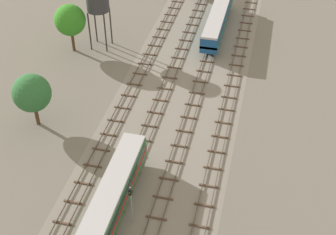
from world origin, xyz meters
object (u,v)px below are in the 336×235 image
object	(u,v)px
passenger_coach_left_nearest	(105,213)
diesel_railcar_centre_left_near	(218,18)
water_tower	(98,1)
signal_post_nearest	(131,201)

from	to	relation	value
passenger_coach_left_nearest	diesel_railcar_centre_left_near	xyz separation A→B (m)	(4.82, 46.16, -0.02)
passenger_coach_left_nearest	diesel_railcar_centre_left_near	distance (m)	46.41
diesel_railcar_centre_left_near	water_tower	bearing A→B (deg)	-152.06
diesel_railcar_centre_left_near	signal_post_nearest	world-z (taller)	signal_post_nearest
passenger_coach_left_nearest	water_tower	bearing A→B (deg)	110.46
passenger_coach_left_nearest	signal_post_nearest	world-z (taller)	signal_post_nearest
passenger_coach_left_nearest	signal_post_nearest	size ratio (longest dim) A/B	4.09
signal_post_nearest	diesel_railcar_centre_left_near	bearing A→B (deg)	86.91
water_tower	signal_post_nearest	world-z (taller)	water_tower
passenger_coach_left_nearest	diesel_railcar_centre_left_near	size ratio (longest dim) A/B	1.07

